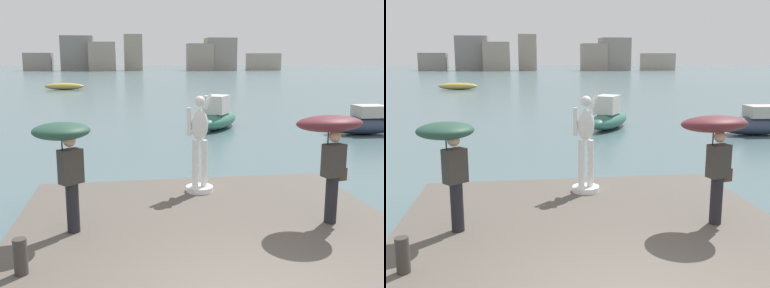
# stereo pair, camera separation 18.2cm
# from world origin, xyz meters

# --- Properties ---
(ground_plane) EXTENTS (400.00, 400.00, 0.00)m
(ground_plane) POSITION_xyz_m (0.00, 40.00, 0.00)
(ground_plane) COLOR #4C666B
(pier) EXTENTS (7.05, 9.18, 0.40)m
(pier) POSITION_xyz_m (0.00, 1.59, 0.20)
(pier) COLOR #564F47
(pier) RESTS_ON ground
(statue_white_figure) EXTENTS (0.62, 0.87, 2.22)m
(statue_white_figure) POSITION_xyz_m (0.21, 5.03, 1.41)
(statue_white_figure) COLOR white
(statue_white_figure) RESTS_ON pier
(onlooker_left) EXTENTS (1.34, 1.34, 1.94)m
(onlooker_left) POSITION_xyz_m (-2.47, 2.95, 1.94)
(onlooker_left) COLOR black
(onlooker_left) RESTS_ON pier
(onlooker_right) EXTENTS (1.39, 1.40, 2.06)m
(onlooker_right) POSITION_xyz_m (2.17, 2.72, 2.05)
(onlooker_right) COLOR black
(onlooker_right) RESTS_ON pier
(mooring_bollard) EXTENTS (0.19, 0.19, 0.53)m
(mooring_bollard) POSITION_xyz_m (-2.95, 1.48, 0.66)
(mooring_bollard) COLOR #38332D
(mooring_bollard) RESTS_ON pier
(boat_near) EXTENTS (4.43, 1.44, 0.76)m
(boat_near) POSITION_xyz_m (-8.03, 47.07, 0.38)
(boat_near) COLOR #B2993D
(boat_near) RESTS_ON ground
(boat_mid) EXTENTS (3.66, 1.66, 1.32)m
(boat_mid) POSITION_xyz_m (9.43, 14.04, 0.51)
(boat_mid) COLOR #2D384C
(boat_mid) RESTS_ON ground
(boat_leftward) EXTENTS (3.14, 4.06, 1.66)m
(boat_leftward) POSITION_xyz_m (3.13, 16.61, 0.58)
(boat_leftward) COLOR #336B5B
(boat_leftward) RESTS_ON ground
(distant_skyline) EXTENTS (95.49, 12.06, 10.76)m
(distant_skyline) POSITION_xyz_m (3.91, 131.73, 4.27)
(distant_skyline) COLOR gray
(distant_skyline) RESTS_ON ground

